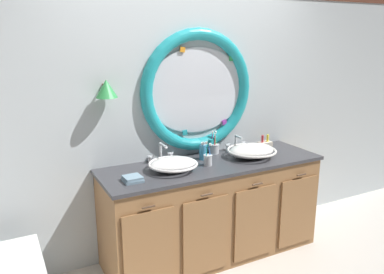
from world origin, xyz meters
name	(u,v)px	position (x,y,z in m)	size (l,w,h in m)	color
ground_plane	(216,269)	(0.00, 0.00, 0.00)	(14.00, 14.00, 0.00)	silver
back_wall_assembly	(185,106)	(0.01, 0.58, 1.32)	(6.40, 0.26, 2.60)	silver
vanity_counter	(212,209)	(0.10, 0.24, 0.44)	(1.96, 0.65, 0.87)	olive
sink_basin_left	(173,164)	(-0.29, 0.22, 0.93)	(0.40, 0.40, 0.11)	white
sink_basin_right	(252,151)	(0.49, 0.22, 0.93)	(0.45, 0.45, 0.12)	white
faucet_set_left	(161,154)	(-0.29, 0.46, 0.94)	(0.24, 0.15, 0.17)	silver
faucet_set_right	(236,144)	(0.49, 0.47, 0.93)	(0.23, 0.13, 0.15)	silver
toothbrush_holder_left	(208,159)	(0.02, 0.20, 0.93)	(0.08, 0.08, 0.21)	silver
toothbrush_holder_right	(214,148)	(0.25, 0.47, 0.93)	(0.09, 0.09, 0.21)	silver
soap_dispenser	(203,152)	(0.07, 0.36, 0.94)	(0.07, 0.07, 0.16)	#388EBC
folded_hand_towel	(133,179)	(-0.66, 0.14, 0.89)	(0.14, 0.14, 0.04)	#7593A8
toiletry_basket	(265,143)	(0.82, 0.44, 0.90)	(0.14, 0.08, 0.12)	beige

